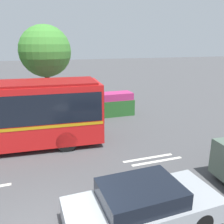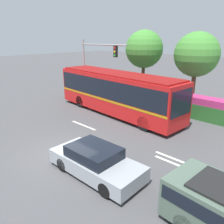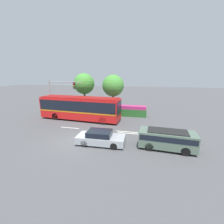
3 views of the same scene
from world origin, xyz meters
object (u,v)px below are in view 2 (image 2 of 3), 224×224
(sedan_foreground, at_px, (96,161))
(traffic_light_pole, at_px, (94,61))
(city_bus, at_px, (116,91))
(street_tree_centre, at_px, (197,55))
(street_tree_left, at_px, (144,49))

(sedan_foreground, distance_m, traffic_light_pole, 12.61)
(city_bus, height_order, street_tree_centre, street_tree_centre)
(city_bus, bearing_deg, street_tree_left, 110.04)
(sedan_foreground, height_order, street_tree_centre, street_tree_centre)
(traffic_light_pole, height_order, street_tree_left, street_tree_left)
(city_bus, xyz_separation_m, street_tree_centre, (3.47, 5.82, 2.56))
(sedan_foreground, distance_m, street_tree_centre, 13.29)
(sedan_foreground, bearing_deg, street_tree_left, 116.71)
(city_bus, distance_m, street_tree_left, 6.51)
(street_tree_left, xyz_separation_m, street_tree_centre, (5.10, 0.19, -0.27))
(street_tree_left, bearing_deg, traffic_light_pole, -119.02)
(traffic_light_pole, distance_m, street_tree_centre, 8.76)
(sedan_foreground, relative_size, street_tree_centre, 0.71)
(traffic_light_pole, bearing_deg, sedan_foreground, -41.83)
(sedan_foreground, relative_size, street_tree_left, 0.68)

